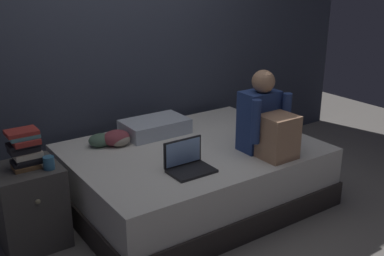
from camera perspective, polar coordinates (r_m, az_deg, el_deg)
ground_plane at (r=3.68m, az=0.19°, el=-11.70°), size 8.00×8.00×0.00m
wall_back at (r=4.23m, az=-9.31°, el=11.67°), size 5.60×0.10×2.70m
bed at (r=3.88m, az=0.09°, el=-5.82°), size 2.00×1.50×0.50m
nightstand at (r=3.50m, az=-19.39°, el=-9.06°), size 0.44×0.46×0.59m
person_sitting at (r=3.63m, az=9.21°, el=0.69°), size 0.39×0.44×0.66m
laptop at (r=3.33m, az=-0.51°, el=-4.38°), size 0.32×0.23×0.22m
pillow at (r=4.07m, az=-4.62°, el=0.17°), size 0.56×0.36×0.13m
book_stack at (r=3.31m, az=-19.96°, el=-2.38°), size 0.21×0.18×0.27m
mug at (r=3.28m, az=-17.29°, el=-4.14°), size 0.08×0.08×0.09m
clothes_pile at (r=3.85m, az=-9.79°, el=-1.34°), size 0.33×0.24×0.13m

